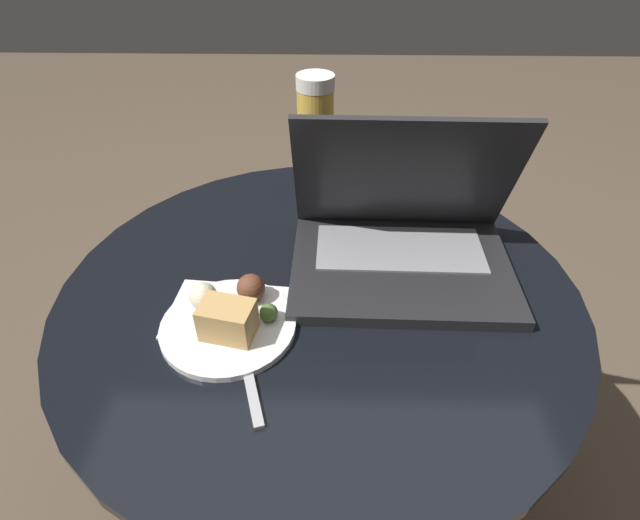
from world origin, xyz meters
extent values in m
plane|color=brown|center=(0.00, 0.00, 0.00)|extent=(6.00, 6.00, 0.00)
cylinder|color=black|center=(0.00, 0.00, 0.01)|extent=(0.39, 0.39, 0.01)
cylinder|color=black|center=(0.00, 0.00, 0.26)|extent=(0.07, 0.07, 0.50)
cylinder|color=black|center=(0.00, 0.00, 0.52)|extent=(0.75, 0.75, 0.02)
cube|color=white|center=(-0.12, -0.06, 0.53)|extent=(0.18, 0.13, 0.00)
cube|color=#232326|center=(0.12, 0.04, 0.54)|extent=(0.33, 0.24, 0.02)
cube|color=gray|center=(0.12, 0.07, 0.55)|extent=(0.25, 0.12, 0.00)
cube|color=#232326|center=(0.12, 0.11, 0.66)|extent=(0.33, 0.11, 0.22)
cube|color=black|center=(0.12, 0.10, 0.65)|extent=(0.30, 0.09, 0.19)
cylinder|color=gold|center=(-0.01, 0.20, 0.64)|extent=(0.06, 0.06, 0.22)
cylinder|color=white|center=(-0.01, 0.20, 0.76)|extent=(0.06, 0.06, 0.02)
cylinder|color=white|center=(-0.12, -0.08, 0.54)|extent=(0.18, 0.18, 0.01)
cube|color=tan|center=(-0.11, -0.10, 0.56)|extent=(0.07, 0.06, 0.05)
sphere|color=beige|center=(-0.15, -0.05, 0.56)|extent=(0.04, 0.04, 0.04)
sphere|color=#4C6B33|center=(-0.06, -0.07, 0.55)|extent=(0.02, 0.02, 0.02)
sphere|color=brown|center=(-0.09, -0.03, 0.56)|extent=(0.04, 0.04, 0.04)
cube|color=#B2B2B7|center=(-0.08, -0.18, 0.53)|extent=(0.05, 0.12, 0.00)
cube|color=#B2B2B7|center=(-0.10, -0.10, 0.53)|extent=(0.04, 0.06, 0.00)
camera|label=1|loc=(0.01, -0.54, 1.01)|focal=28.00mm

